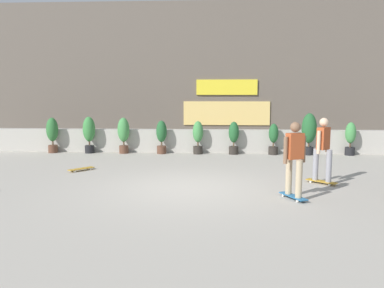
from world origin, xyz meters
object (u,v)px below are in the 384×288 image
Objects in this scene: potted_plant_2 at (124,133)px; potted_plant_6 at (273,138)px; potted_plant_7 at (309,131)px; potted_plant_3 at (162,135)px; skater_by_wall_left at (323,148)px; potted_plant_0 at (52,133)px; potted_plant_5 at (234,137)px; skateboard_aside at (81,169)px; skater_far_left at (294,157)px; potted_plant_4 at (198,136)px; potted_plant_1 at (89,132)px; potted_plant_8 at (350,137)px.

potted_plant_2 is 1.17× the size of potted_plant_6.
potted_plant_6 is 1.36m from potted_plant_7.
potted_plant_3 is 6.85m from skater_by_wall_left.
potted_plant_0 is 7.07m from potted_plant_5.
skateboard_aside is (-4.73, -3.55, -0.61)m from potted_plant_5.
skater_far_left is at bearing -94.53° from potted_plant_6.
skater_far_left is at bearing -123.62° from skater_by_wall_left.
potted_plant_4 is 4.93m from skateboard_aside.
potted_plant_5 is 5.30m from skater_by_wall_left.
potted_plant_0 is 10.31m from skater_far_left.
potted_plant_1 is 5.61m from potted_plant_5.
skater_by_wall_left is at bearing -37.96° from potted_plant_2.
potted_plant_0 is 5.71m from potted_plant_4.
potted_plant_3 is (4.30, 0.00, -0.08)m from potted_plant_0.
potted_plant_7 is 6.68m from skater_far_left.
potted_plant_4 is 1.36m from potted_plant_5.
skater_by_wall_left and skater_far_left have the same top height.
potted_plant_7 reaches higher than potted_plant_4.
potted_plant_5 reaches higher than potted_plant_6.
potted_plant_2 is at bearing -180.00° from potted_plant_6.
potted_plant_4 is 0.75× the size of skater_far_left.
skater_far_left reaches higher than potted_plant_6.
potted_plant_3 is 7.45m from skater_far_left.
skateboard_aside is at bearing -158.65° from potted_plant_8.
skateboard_aside is at bearing -76.14° from potted_plant_1.
skater_far_left is (8.06, -6.43, 0.16)m from potted_plant_0.
potted_plant_0 is at bearing -180.00° from potted_plant_6.
potted_plant_4 is at bearing 110.13° from skater_far_left.
skateboard_aside is at bearing -56.63° from potted_plant_0.
skater_by_wall_left is (2.02, -4.89, 0.27)m from potted_plant_5.
potted_plant_0 reaches higher than potted_plant_8.
skater_far_left is at bearing -26.68° from skateboard_aside.
potted_plant_2 is 8.61m from potted_plant_8.
potted_plant_2 is 5.76m from potted_plant_6.
potted_plant_0 reaches higher than potted_plant_5.
potted_plant_5 is at bearing 98.78° from skater_far_left.
potted_plant_5 is 1.00× the size of potted_plant_8.
potted_plant_1 is 1.02× the size of potted_plant_2.
potted_plant_3 reaches higher than potted_plant_8.
potted_plant_6 is (7.11, 0.00, -0.20)m from potted_plant_1.
potted_plant_2 reaches higher than potted_plant_4.
potted_plant_4 is (2.89, 0.00, -0.10)m from potted_plant_2.
potted_plant_2 reaches higher than potted_plant_6.
potted_plant_4 is 5.72m from potted_plant_8.
potted_plant_2 reaches higher than skateboard_aside.
skater_far_left reaches higher than potted_plant_8.
potted_plant_7 is (7.07, 0.00, 0.13)m from potted_plant_2.
potted_plant_5 is 6.51m from skater_far_left.
skateboard_aside is at bearing -97.68° from potted_plant_2.
skater_far_left reaches higher than skateboard_aside.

